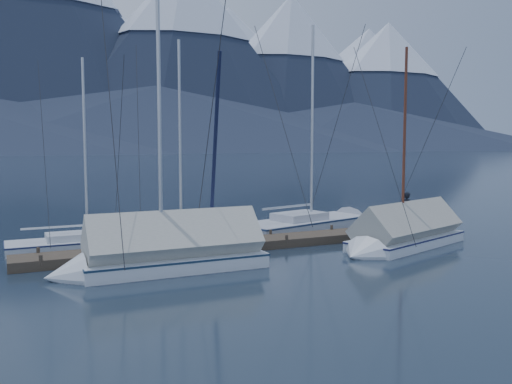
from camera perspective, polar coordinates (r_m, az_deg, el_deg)
ground at (r=19.85m, az=2.46°, el=-6.81°), size 1000.00×1000.00×0.00m
mountain_range at (r=391.69m, az=-23.51°, el=12.77°), size 877.00×584.00×150.50m
dock at (r=21.58m, az=-0.00°, el=-5.54°), size 18.00×1.50×0.54m
mooring_posts at (r=21.33m, az=-1.22°, el=-5.01°), size 15.12×1.52×0.35m
sailboat_open_left at (r=22.42m, az=-16.21°, el=-5.26°), size 6.15×2.64×8.11m
sailboat_open_mid at (r=22.96m, az=-6.67°, el=-4.79°), size 7.15×3.43×9.13m
sailboat_open_right at (r=26.64m, az=6.67°, el=-3.35°), size 8.30×4.29×10.57m
sailboat_covered_near at (r=22.12m, az=14.93°, el=-4.60°), size 6.96×4.06×8.66m
sailboat_covered_far at (r=17.85m, az=-10.34°, el=-6.68°), size 6.99×2.97×9.78m
person at (r=25.41m, az=15.63°, el=-1.78°), size 0.42×0.60×1.57m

